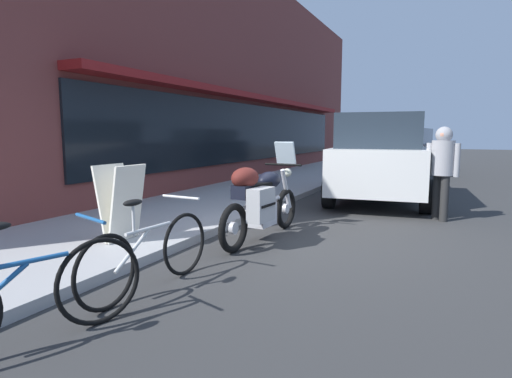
% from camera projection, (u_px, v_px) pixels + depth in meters
% --- Properties ---
extents(ground_plane, '(80.00, 80.00, 0.00)m').
position_uv_depth(ground_plane, '(299.00, 239.00, 6.10)').
color(ground_plane, '#333333').
extents(storefront_building, '(22.87, 0.90, 6.84)m').
position_uv_depth(storefront_building, '(254.00, 79.00, 14.11)').
color(storefront_building, brown).
rests_on(storefront_building, ground_plane).
extents(sidewalk_curb, '(30.00, 2.87, 0.12)m').
position_uv_depth(sidewalk_curb, '(312.00, 174.00, 15.28)').
color(sidewalk_curb, '#A7A7A7').
rests_on(sidewalk_curb, ground_plane).
extents(touring_motorcycle, '(2.24, 0.62, 1.40)m').
position_uv_depth(touring_motorcycle, '(261.00, 199.00, 5.90)').
color(touring_motorcycle, black).
rests_on(touring_motorcycle, ground_plane).
extents(parked_bicycle, '(1.75, 0.48, 0.93)m').
position_uv_depth(parked_bicycle, '(149.00, 254.00, 4.05)').
color(parked_bicycle, black).
rests_on(parked_bicycle, ground_plane).
extents(parked_minivan, '(4.90, 2.43, 1.93)m').
position_uv_depth(parked_minivan, '(381.00, 156.00, 9.59)').
color(parked_minivan, silver).
rests_on(parked_minivan, ground_plane).
extents(pedestrian_walking, '(0.45, 0.55, 1.65)m').
position_uv_depth(pedestrian_walking, '(442.00, 162.00, 7.28)').
color(pedestrian_walking, '#282828').
rests_on(pedestrian_walking, ground_plane).
extents(sandwich_board_sign, '(0.55, 0.42, 1.00)m').
position_uv_depth(sandwich_board_sign, '(121.00, 203.00, 5.50)').
color(sandwich_board_sign, silver).
rests_on(sandwich_board_sign, sidewalk_curb).
extents(parked_car_down_block, '(4.87, 2.25, 1.71)m').
position_uv_depth(parked_car_down_block, '(405.00, 150.00, 15.91)').
color(parked_car_down_block, black).
rests_on(parked_car_down_block, ground_plane).
extents(second_bicycle_by_cafe, '(1.67, 0.68, 0.94)m').
position_uv_depth(second_bicycle_by_cafe, '(28.00, 296.00, 2.96)').
color(second_bicycle_by_cafe, black).
rests_on(second_bicycle_by_cafe, ground_plane).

